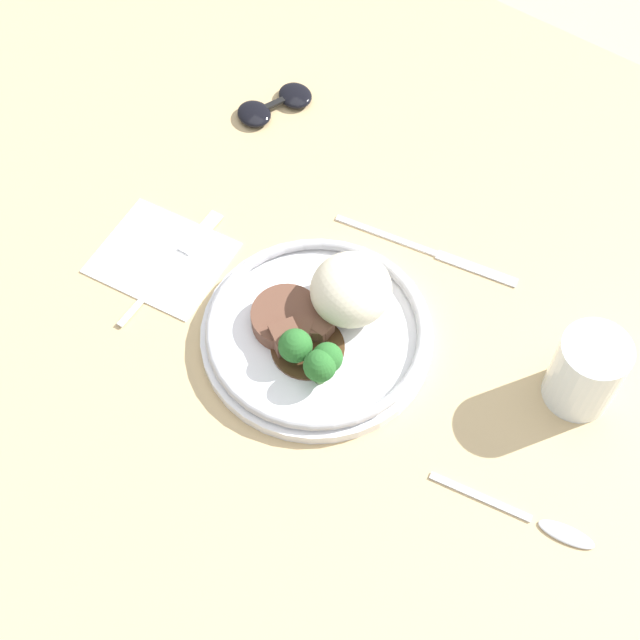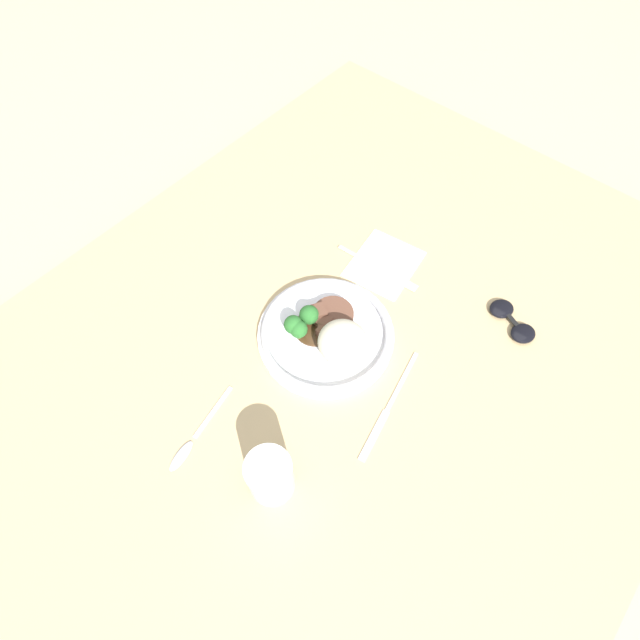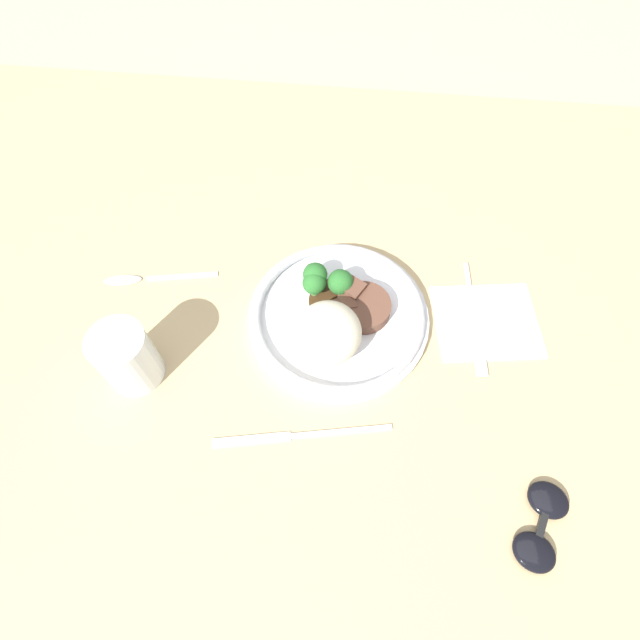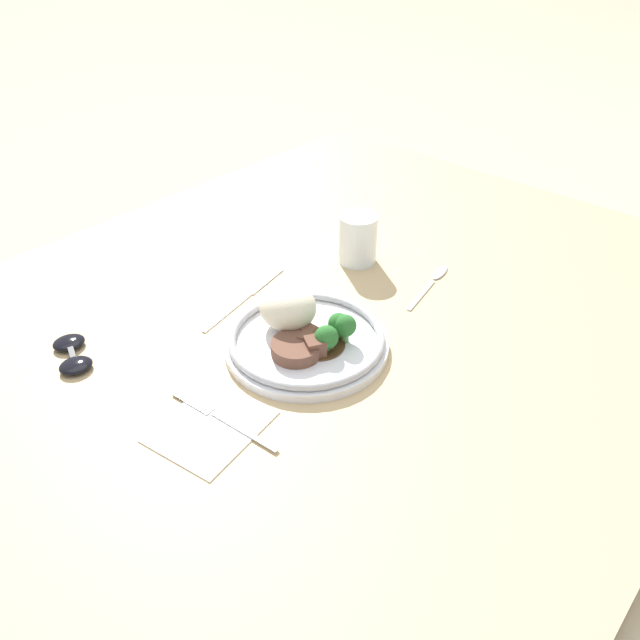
% 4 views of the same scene
% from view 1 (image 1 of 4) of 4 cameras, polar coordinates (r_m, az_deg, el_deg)
% --- Properties ---
extents(ground_plane, '(8.00, 8.00, 0.00)m').
position_cam_1_polar(ground_plane, '(0.98, 2.89, -1.70)').
color(ground_plane, tan).
extents(dining_table, '(1.49, 1.10, 0.03)m').
position_cam_1_polar(dining_table, '(0.97, 2.93, -1.19)').
color(dining_table, tan).
rests_on(dining_table, ground).
extents(napkin, '(0.16, 0.14, 0.00)m').
position_cam_1_polar(napkin, '(1.02, -10.09, 3.95)').
color(napkin, white).
rests_on(napkin, dining_table).
extents(plate, '(0.25, 0.25, 0.08)m').
position_cam_1_polar(plate, '(0.93, 0.13, -0.23)').
color(plate, white).
rests_on(plate, dining_table).
extents(juice_glass, '(0.07, 0.07, 0.09)m').
position_cam_1_polar(juice_glass, '(0.92, 16.61, -3.32)').
color(juice_glass, yellow).
rests_on(juice_glass, dining_table).
extents(fork, '(0.03, 0.18, 0.00)m').
position_cam_1_polar(fork, '(1.02, -8.92, 4.07)').
color(fork, silver).
rests_on(fork, napkin).
extents(knife, '(0.22, 0.05, 0.00)m').
position_cam_1_polar(knife, '(1.02, 7.16, 4.32)').
color(knife, silver).
rests_on(knife, dining_table).
extents(spoon, '(0.16, 0.04, 0.01)m').
position_cam_1_polar(spoon, '(0.89, 14.17, -12.60)').
color(spoon, silver).
rests_on(spoon, dining_table).
extents(sunglasses, '(0.08, 0.11, 0.01)m').
position_cam_1_polar(sunglasses, '(1.16, -2.91, 13.61)').
color(sunglasses, black).
rests_on(sunglasses, dining_table).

